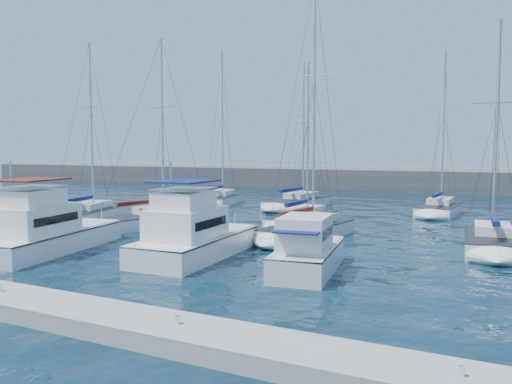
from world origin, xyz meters
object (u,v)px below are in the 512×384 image
at_px(motor_yacht_stbd_outer, 307,253).
at_px(sailboat_mid_e, 493,242).
at_px(motor_yacht_stbd_inner, 193,237).
at_px(sailboat_mid_a, 89,214).
at_px(sailboat_mid_b, 155,219).
at_px(motor_yacht_port_outer, 20,230).
at_px(sailboat_back_b, 299,203).
at_px(sailboat_mid_c, 303,220).
at_px(motor_yacht_port_inner, 43,233).
at_px(sailboat_back_a, 221,199).
at_px(sailboat_back_c, 440,209).
at_px(sailboat_mid_d, 307,230).

xyz_separation_m(motor_yacht_stbd_outer, sailboat_mid_e, (7.96, 9.67, -0.42)).
relative_size(motor_yacht_stbd_inner, sailboat_mid_a, 0.60).
xyz_separation_m(sailboat_mid_a, sailboat_mid_b, (6.85, 0.08, -0.01)).
distance_m(motor_yacht_port_outer, motor_yacht_stbd_inner, 11.71).
distance_m(sailboat_mid_a, sailboat_mid_b, 6.85).
xyz_separation_m(motor_yacht_stbd_outer, sailboat_back_b, (-10.41, 25.63, -0.43)).
bearing_deg(motor_yacht_stbd_outer, sailboat_mid_a, 150.96).
bearing_deg(sailboat_mid_c, sailboat_mid_e, -13.13).
bearing_deg(sailboat_mid_e, sailboat_mid_c, 160.12).
bearing_deg(motor_yacht_stbd_outer, sailboat_mid_e, 42.51).
height_order(motor_yacht_port_inner, motor_yacht_stbd_outer, motor_yacht_port_inner).
bearing_deg(motor_yacht_stbd_inner, motor_yacht_port_outer, -174.48).
bearing_deg(sailboat_back_a, sailboat_mid_e, -40.45).
height_order(motor_yacht_stbd_outer, sailboat_mid_c, sailboat_mid_c).
xyz_separation_m(sailboat_mid_a, sailboat_mid_e, (30.65, 0.96, -0.00)).
xyz_separation_m(motor_yacht_port_outer, motor_yacht_port_inner, (3.00, -0.81, 0.19)).
distance_m(motor_yacht_port_outer, sailboat_mid_e, 28.55).
relative_size(motor_yacht_stbd_inner, motor_yacht_stbd_outer, 1.33).
xyz_separation_m(motor_yacht_port_outer, sailboat_back_c, (21.67, 27.27, -0.41)).
relative_size(motor_yacht_stbd_inner, sailboat_mid_d, 0.52).
distance_m(motor_yacht_stbd_outer, sailboat_mid_b, 18.12).
height_order(motor_yacht_stbd_inner, sailboat_mid_d, sailboat_mid_d).
bearing_deg(sailboat_back_a, motor_yacht_stbd_outer, -63.55).
bearing_deg(sailboat_mid_d, motor_yacht_stbd_outer, -60.68).
relative_size(motor_yacht_port_outer, motor_yacht_stbd_outer, 0.93).
height_order(motor_yacht_stbd_outer, sailboat_back_c, sailboat_back_c).
relative_size(motor_yacht_stbd_inner, sailboat_mid_c, 0.70).
xyz_separation_m(motor_yacht_stbd_outer, sailboat_back_a, (-19.26, 24.80, -0.38)).
relative_size(motor_yacht_port_outer, sailboat_back_c, 0.42).
bearing_deg(motor_yacht_stbd_outer, sailboat_back_a, 119.79).
xyz_separation_m(motor_yacht_port_inner, sailboat_back_b, (4.93, 27.86, -0.62)).
distance_m(sailboat_mid_e, sailboat_back_b, 24.33).
height_order(motor_yacht_port_inner, sailboat_back_c, sailboat_back_c).
distance_m(motor_yacht_port_inner, sailboat_mid_a, 13.19).
bearing_deg(motor_yacht_stbd_inner, sailboat_back_c, 65.30).
bearing_deg(motor_yacht_port_outer, motor_yacht_port_inner, -31.25).
distance_m(sailboat_mid_c, sailboat_back_b, 13.07).
height_order(sailboat_mid_a, sailboat_mid_b, sailboat_mid_a).
bearing_deg(sailboat_mid_d, sailboat_mid_a, -170.67).
bearing_deg(sailboat_back_c, sailboat_back_b, -175.32).
height_order(sailboat_back_b, sailboat_back_c, sailboat_back_b).
bearing_deg(sailboat_mid_e, sailboat_mid_b, 178.61).
xyz_separation_m(sailboat_mid_c, sailboat_mid_e, (13.31, -3.91, 0.01)).
distance_m(motor_yacht_stbd_outer, sailboat_back_a, 31.40).
height_order(motor_yacht_stbd_outer, sailboat_mid_a, sailboat_mid_a).
bearing_deg(sailboat_back_b, motor_yacht_port_inner, -93.63).
relative_size(motor_yacht_port_outer, motor_yacht_stbd_inner, 0.70).
bearing_deg(motor_yacht_port_outer, motor_yacht_stbd_outer, -11.73).
height_order(sailboat_mid_e, sailboat_back_c, sailboat_back_c).
bearing_deg(sailboat_mid_b, sailboat_mid_d, 16.08).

